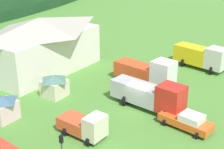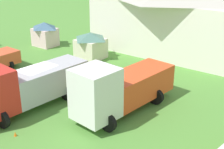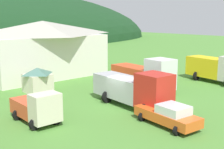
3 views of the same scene
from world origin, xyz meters
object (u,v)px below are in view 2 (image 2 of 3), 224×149
(crane_truck_red, at_px, (26,85))
(play_shed_cream, at_px, (91,45))
(depot_building, at_px, (173,15))
(heavy_rig_white, at_px, (120,88))
(traffic_cone_near_pickup, at_px, (15,136))
(play_shed_pink, at_px, (45,34))

(crane_truck_red, bearing_deg, play_shed_cream, -157.05)
(depot_building, xyz_separation_m, heavy_rig_white, (3.69, -14.43, -1.99))
(crane_truck_red, xyz_separation_m, heavy_rig_white, (5.26, 3.24, 0.07))
(play_shed_cream, distance_m, traffic_cone_near_pickup, 14.33)
(play_shed_pink, relative_size, heavy_rig_white, 0.32)
(traffic_cone_near_pickup, bearing_deg, depot_building, 91.44)
(play_shed_pink, relative_size, traffic_cone_near_pickup, 4.79)
(play_shed_cream, distance_m, heavy_rig_white, 11.34)
(heavy_rig_white, xyz_separation_m, traffic_cone_near_pickup, (-3.18, -5.88, -1.76))
(play_shed_cream, bearing_deg, traffic_cone_near_pickup, -67.37)
(depot_building, distance_m, heavy_rig_white, 15.03)
(play_shed_pink, relative_size, crane_truck_red, 0.31)
(play_shed_pink, height_order, traffic_cone_near_pickup, play_shed_pink)
(traffic_cone_near_pickup, bearing_deg, play_shed_cream, 112.63)
(play_shed_cream, relative_size, play_shed_pink, 1.00)
(heavy_rig_white, bearing_deg, play_shed_pink, -109.90)
(play_shed_cream, relative_size, crane_truck_red, 0.31)
(depot_building, distance_m, play_shed_pink, 13.84)
(play_shed_cream, xyz_separation_m, play_shed_pink, (-6.79, 0.25, 0.02))
(crane_truck_red, distance_m, heavy_rig_white, 6.18)
(play_shed_pink, height_order, heavy_rig_white, heavy_rig_white)
(play_shed_cream, height_order, play_shed_pink, play_shed_pink)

